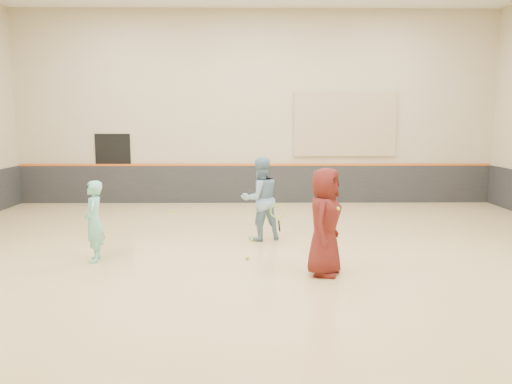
{
  "coord_description": "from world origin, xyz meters",
  "views": [
    {
      "loc": [
        -0.18,
        -9.78,
        2.62
      ],
      "look_at": [
        -0.06,
        0.4,
        1.15
      ],
      "focal_mm": 35.0,
      "sensor_mm": 36.0,
      "label": 1
    }
  ],
  "objects_px": {
    "girl": "(94,221)",
    "young_man": "(325,222)",
    "spare_racket": "(173,210)",
    "instructor": "(260,199)"
  },
  "relations": [
    {
      "from": "girl",
      "to": "young_man",
      "type": "xyz_separation_m",
      "value": [
        4.16,
        -0.86,
        0.16
      ]
    },
    {
      "from": "spare_racket",
      "to": "young_man",
      "type": "bearing_deg",
      "value": -58.81
    },
    {
      "from": "spare_racket",
      "to": "instructor",
      "type": "bearing_deg",
      "value": -52.72
    },
    {
      "from": "girl",
      "to": "instructor",
      "type": "height_order",
      "value": "instructor"
    },
    {
      "from": "instructor",
      "to": "young_man",
      "type": "relative_size",
      "value": 0.99
    },
    {
      "from": "young_man",
      "to": "spare_racket",
      "type": "height_order",
      "value": "young_man"
    },
    {
      "from": "girl",
      "to": "instructor",
      "type": "relative_size",
      "value": 0.83
    },
    {
      "from": "young_man",
      "to": "instructor",
      "type": "bearing_deg",
      "value": 43.65
    },
    {
      "from": "instructor",
      "to": "young_man",
      "type": "bearing_deg",
      "value": 89.4
    },
    {
      "from": "instructor",
      "to": "spare_racket",
      "type": "distance_m",
      "value": 4.07
    }
  ]
}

